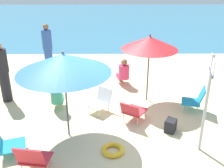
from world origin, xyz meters
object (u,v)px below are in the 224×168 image
at_px(beach_chair_c, 101,100).
at_px(beach_chair_d, 133,111).
at_px(person_b, 3,73).
at_px(person_c, 124,72).
at_px(person_a, 57,94).
at_px(umbrella_red, 150,43).
at_px(umbrella_blue, 64,63).
at_px(beach_chair_a, 196,99).
at_px(warning_sign, 208,90).
at_px(swim_ring, 113,150).
at_px(beach_chair_b, 8,144).
at_px(beach_bag, 171,126).
at_px(beach_chair_e, 33,158).
at_px(person_d, 48,50).

height_order(beach_chair_c, beach_chair_d, beach_chair_c).
xyz_separation_m(person_b, person_c, (3.44, 1.10, -0.42)).
bearing_deg(person_a, person_c, -52.46).
xyz_separation_m(umbrella_red, person_c, (-0.63, 1.08, -1.27)).
xyz_separation_m(umbrella_blue, person_a, (-0.47, 1.23, -1.32)).
xyz_separation_m(beach_chair_a, warning_sign, (-0.37, -1.67, 1.05)).
bearing_deg(swim_ring, beach_chair_c, 99.33).
xyz_separation_m(person_a, person_b, (-1.56, 0.52, 0.43)).
relative_size(umbrella_blue, beach_chair_b, 2.90).
distance_m(beach_chair_d, person_b, 3.80).
xyz_separation_m(beach_chair_b, beach_chair_c, (1.88, 1.86, 0.05)).
xyz_separation_m(umbrella_red, beach_bag, (0.36, -1.65, -1.56)).
distance_m(beach_chair_e, person_d, 5.15).
xyz_separation_m(person_a, beach_bag, (2.87, -1.11, -0.29)).
bearing_deg(beach_chair_b, umbrella_red, 19.73).
relative_size(person_c, beach_bag, 2.92).
xyz_separation_m(beach_chair_e, swim_ring, (1.50, 0.62, -0.31)).
height_order(umbrella_red, beach_chair_c, umbrella_red).
bearing_deg(swim_ring, person_a, 128.33).
bearing_deg(person_b, beach_chair_e, -177.03).
height_order(beach_chair_b, person_a, person_a).
xyz_separation_m(umbrella_blue, swim_ring, (1.02, -0.66, -1.72)).
xyz_separation_m(beach_chair_e, beach_bag, (2.88, 1.39, -0.21)).
distance_m(beach_chair_b, person_c, 4.40).
bearing_deg(beach_chair_e, warning_sign, -69.81).
bearing_deg(beach_bag, person_a, 158.80).
bearing_deg(beach_chair_c, umbrella_red, 153.55).
distance_m(person_d, beach_bag, 5.19).
height_order(beach_chair_a, warning_sign, warning_sign).
relative_size(beach_chair_b, person_a, 0.77).
distance_m(umbrella_red, umbrella_blue, 2.70).
relative_size(beach_chair_a, beach_chair_c, 0.95).
relative_size(umbrella_red, beach_chair_d, 2.53).
distance_m(beach_chair_a, beach_bag, 1.32).
height_order(warning_sign, swim_ring, warning_sign).
relative_size(umbrella_red, beach_chair_c, 2.69).
distance_m(beach_chair_a, beach_chair_c, 2.53).
bearing_deg(swim_ring, umbrella_blue, 147.18).
distance_m(umbrella_blue, beach_chair_d, 2.17).
xyz_separation_m(beach_chair_b, person_d, (-0.04, 4.51, 0.66)).
bearing_deg(person_c, swim_ring, 160.23).
xyz_separation_m(person_d, swim_ring, (2.22, -4.44, -0.87)).
height_order(umbrella_red, beach_bag, umbrella_red).
height_order(umbrella_red, warning_sign, warning_sign).
bearing_deg(beach_chair_c, warning_sign, 89.32).
height_order(person_a, beach_bag, person_a).
distance_m(beach_chair_b, beach_chair_d, 2.97).
relative_size(beach_chair_c, person_d, 0.40).
xyz_separation_m(person_c, warning_sign, (1.47, -3.43, 0.95)).
relative_size(beach_chair_e, person_a, 0.77).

